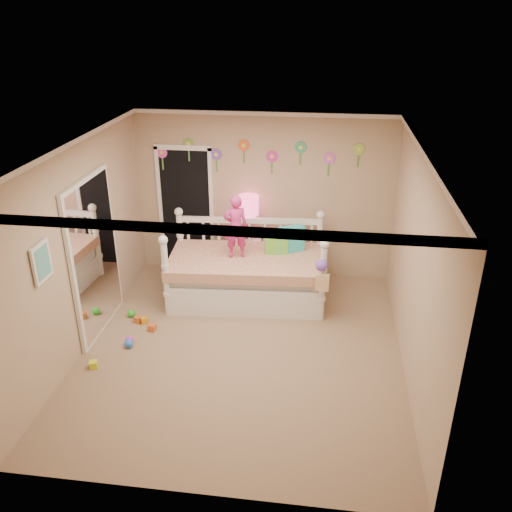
# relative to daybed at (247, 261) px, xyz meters

# --- Properties ---
(floor) EXTENTS (4.00, 4.50, 0.01)m
(floor) POSITION_rel_daybed_xyz_m (0.14, -1.33, -0.62)
(floor) COLOR #7F684C
(floor) RESTS_ON ground
(ceiling) EXTENTS (4.00, 4.50, 0.01)m
(ceiling) POSITION_rel_daybed_xyz_m (0.14, -1.33, 1.98)
(ceiling) COLOR white
(ceiling) RESTS_ON floor
(back_wall) EXTENTS (4.00, 0.01, 2.60)m
(back_wall) POSITION_rel_daybed_xyz_m (0.14, 0.92, 0.68)
(back_wall) COLOR tan
(back_wall) RESTS_ON floor
(left_wall) EXTENTS (0.01, 4.50, 2.60)m
(left_wall) POSITION_rel_daybed_xyz_m (-1.86, -1.33, 0.68)
(left_wall) COLOR tan
(left_wall) RESTS_ON floor
(right_wall) EXTENTS (0.01, 4.50, 2.60)m
(right_wall) POSITION_rel_daybed_xyz_m (2.14, -1.33, 0.68)
(right_wall) COLOR tan
(right_wall) RESTS_ON floor
(crown_molding) EXTENTS (4.00, 4.50, 0.06)m
(crown_molding) POSITION_rel_daybed_xyz_m (0.14, -1.33, 1.95)
(crown_molding) COLOR white
(crown_molding) RESTS_ON ceiling
(daybed) EXTENTS (2.36, 1.38, 1.24)m
(daybed) POSITION_rel_daybed_xyz_m (0.00, 0.00, 0.00)
(daybed) COLOR white
(daybed) RESTS_ON floor
(pillow_turquoise) EXTENTS (0.40, 0.30, 0.39)m
(pillow_turquoise) POSITION_rel_daybed_xyz_m (0.62, 0.26, 0.26)
(pillow_turquoise) COLOR #2AD5C5
(pillow_turquoise) RESTS_ON daybed
(pillow_lime) EXTENTS (0.35, 0.18, 0.32)m
(pillow_lime) POSITION_rel_daybed_xyz_m (0.41, 0.17, 0.23)
(pillow_lime) COLOR #6EC53C
(pillow_lime) RESTS_ON daybed
(child) EXTENTS (0.39, 0.31, 0.94)m
(child) POSITION_rel_daybed_xyz_m (-0.15, -0.02, 0.54)
(child) COLOR #D43088
(child) RESTS_ON daybed
(nightstand) EXTENTS (0.43, 0.34, 0.66)m
(nightstand) POSITION_rel_daybed_xyz_m (-0.07, 0.72, -0.29)
(nightstand) COLOR white
(nightstand) RESTS_ON floor
(table_lamp) EXTENTS (0.32, 0.32, 0.70)m
(table_lamp) POSITION_rel_daybed_xyz_m (-0.07, 0.72, 0.51)
(table_lamp) COLOR #F5207C
(table_lamp) RESTS_ON nightstand
(closet_doorway) EXTENTS (0.90, 0.04, 2.07)m
(closet_doorway) POSITION_rel_daybed_xyz_m (-1.11, 0.90, 0.42)
(closet_doorway) COLOR black
(closet_doorway) RESTS_ON back_wall
(flower_decals) EXTENTS (3.40, 0.02, 0.50)m
(flower_decals) POSITION_rel_daybed_xyz_m (0.05, 0.91, 1.32)
(flower_decals) COLOR #B2668C
(flower_decals) RESTS_ON back_wall
(mirror_closet) EXTENTS (0.07, 1.30, 2.10)m
(mirror_closet) POSITION_rel_daybed_xyz_m (-1.82, -1.03, 0.43)
(mirror_closet) COLOR white
(mirror_closet) RESTS_ON left_wall
(wall_picture) EXTENTS (0.05, 0.34, 0.42)m
(wall_picture) POSITION_rel_daybed_xyz_m (-1.83, -2.23, 0.93)
(wall_picture) COLOR white
(wall_picture) RESTS_ON left_wall
(hanging_bag) EXTENTS (0.20, 0.16, 0.36)m
(hanging_bag) POSITION_rel_daybed_xyz_m (1.08, -0.62, 0.13)
(hanging_bag) COLOR beige
(hanging_bag) RESTS_ON daybed
(toy_scatter) EXTENTS (1.18, 1.49, 0.11)m
(toy_scatter) POSITION_rel_daybed_xyz_m (-1.48, -1.39, -0.56)
(toy_scatter) COLOR #996666
(toy_scatter) RESTS_ON floor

